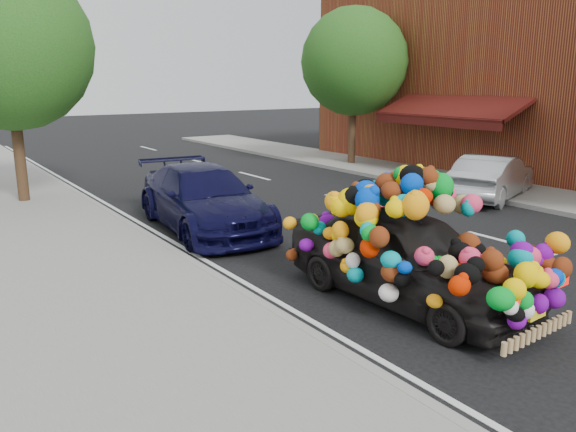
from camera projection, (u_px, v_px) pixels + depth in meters
name	position (u px, v px, depth m)	size (l,w,h in m)	color
ground	(379.00, 277.00, 9.37)	(100.00, 100.00, 0.00)	black
sidewalk	(125.00, 338.00, 6.99)	(4.00, 60.00, 0.12)	gray
kerb	(259.00, 304.00, 8.06)	(0.15, 60.00, 0.13)	gray
footpath_far	(515.00, 192.00, 16.27)	(3.00, 40.00, 0.12)	gray
lane_markings	(509.00, 242.00, 11.35)	(6.00, 50.00, 0.01)	silver
tree_near_sidewalk	(7.00, 47.00, 13.95)	(4.20, 4.20, 6.13)	#332114
tree_far_b	(354.00, 62.00, 20.88)	(4.00, 4.00, 5.90)	#332114
plush_art_car	(408.00, 234.00, 8.12)	(2.18, 4.29, 2.01)	black
navy_sedan	(204.00, 198.00, 12.27)	(1.93, 4.74, 1.38)	black
silver_hatchback	(492.00, 177.00, 15.43)	(1.31, 3.77, 1.24)	#9FA3A7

